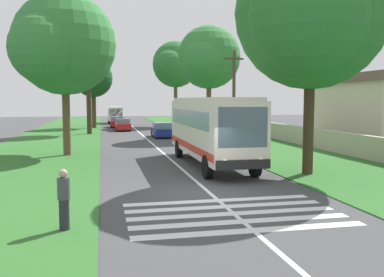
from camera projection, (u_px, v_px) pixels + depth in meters
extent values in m
plane|color=#424244|center=(210.00, 193.00, 16.50)|extent=(160.00, 160.00, 0.00)
cube|color=#2D6628|center=(41.00, 152.00, 29.41)|extent=(120.00, 8.00, 0.04)
cube|color=#2D6628|center=(264.00, 146.00, 32.81)|extent=(120.00, 8.00, 0.04)
cube|color=silver|center=(159.00, 149.00, 31.11)|extent=(110.00, 0.16, 0.01)
cube|color=silver|center=(211.00, 127.00, 23.35)|extent=(11.00, 2.50, 2.90)
cube|color=slate|center=(209.00, 118.00, 23.59)|extent=(9.68, 2.54, 0.85)
cube|color=slate|center=(243.00, 127.00, 18.00)|extent=(0.08, 2.20, 1.74)
cube|color=red|center=(211.00, 145.00, 23.44)|extent=(10.78, 2.53, 0.36)
cube|color=silver|center=(211.00, 99.00, 23.21)|extent=(10.56, 2.30, 0.18)
cube|color=black|center=(243.00, 165.00, 18.02)|extent=(0.16, 2.40, 0.40)
sphere|color=#F2EDCC|center=(225.00, 162.00, 17.90)|extent=(0.24, 0.24, 0.24)
sphere|color=#F2EDCC|center=(261.00, 161.00, 18.24)|extent=(0.24, 0.24, 0.24)
cylinder|color=black|center=(207.00, 167.00, 19.45)|extent=(1.10, 0.32, 1.10)
cylinder|color=black|center=(179.00, 149.00, 26.66)|extent=(1.10, 0.32, 1.10)
cylinder|color=black|center=(255.00, 165.00, 19.93)|extent=(1.10, 0.32, 1.10)
cylinder|color=black|center=(214.00, 148.00, 27.14)|extent=(1.10, 0.32, 1.10)
cube|color=silver|center=(253.00, 230.00, 11.76)|extent=(0.45, 6.80, 0.01)
cube|color=silver|center=(243.00, 221.00, 12.64)|extent=(0.45, 6.80, 0.01)
cube|color=silver|center=(234.00, 213.00, 13.52)|extent=(0.45, 6.80, 0.01)
cube|color=silver|center=(226.00, 207.00, 14.39)|extent=(0.45, 6.80, 0.01)
cube|color=silver|center=(218.00, 200.00, 15.27)|extent=(0.45, 6.80, 0.01)
cube|color=navy|center=(162.00, 132.00, 41.14)|extent=(4.30, 1.75, 0.70)
cube|color=slate|center=(162.00, 125.00, 40.98)|extent=(2.00, 1.61, 0.55)
cylinder|color=black|center=(156.00, 135.00, 39.68)|extent=(0.64, 0.22, 0.64)
cylinder|color=black|center=(153.00, 133.00, 42.31)|extent=(0.64, 0.22, 0.64)
cylinder|color=black|center=(172.00, 135.00, 40.00)|extent=(0.64, 0.22, 0.64)
cylinder|color=black|center=(168.00, 133.00, 42.63)|extent=(0.64, 0.22, 0.64)
cube|color=#B21E1E|center=(123.00, 126.00, 50.14)|extent=(4.30, 1.75, 0.70)
cube|color=slate|center=(123.00, 121.00, 49.99)|extent=(2.00, 1.61, 0.55)
cylinder|color=black|center=(117.00, 129.00, 48.68)|extent=(0.64, 0.22, 0.64)
cylinder|color=black|center=(116.00, 127.00, 51.31)|extent=(0.64, 0.22, 0.64)
cylinder|color=black|center=(130.00, 128.00, 49.01)|extent=(0.64, 0.22, 0.64)
cylinder|color=black|center=(129.00, 127.00, 51.64)|extent=(0.64, 0.22, 0.64)
cube|color=#B21E1E|center=(117.00, 123.00, 56.20)|extent=(4.30, 1.75, 0.70)
cube|color=slate|center=(117.00, 119.00, 56.05)|extent=(2.00, 1.61, 0.55)
cylinder|color=black|center=(111.00, 125.00, 54.74)|extent=(0.64, 0.22, 0.64)
cylinder|color=black|center=(111.00, 124.00, 57.37)|extent=(0.64, 0.22, 0.64)
cylinder|color=black|center=(124.00, 125.00, 55.07)|extent=(0.64, 0.22, 0.64)
cylinder|color=black|center=(123.00, 124.00, 57.70)|extent=(0.64, 0.22, 0.64)
cube|color=silver|center=(115.00, 114.00, 65.62)|extent=(6.00, 2.10, 2.10)
cube|color=slate|center=(115.00, 111.00, 65.78)|extent=(5.04, 2.13, 0.70)
cube|color=slate|center=(116.00, 113.00, 62.71)|extent=(0.06, 1.76, 1.18)
cylinder|color=black|center=(109.00, 121.00, 63.67)|extent=(0.76, 0.24, 0.76)
cylinder|color=black|center=(109.00, 120.00, 67.38)|extent=(0.76, 0.24, 0.76)
cylinder|color=black|center=(122.00, 121.00, 64.07)|extent=(0.76, 0.24, 0.76)
cylinder|color=black|center=(121.00, 120.00, 67.77)|extent=(0.76, 0.24, 0.76)
cylinder|color=#3D2D1E|center=(89.00, 104.00, 44.47)|extent=(0.50, 0.50, 6.38)
sphere|color=#1E5623|center=(88.00, 60.00, 44.06)|extent=(4.80, 4.80, 4.80)
sphere|color=#1E5623|center=(88.00, 65.00, 45.50)|extent=(3.03, 3.03, 3.03)
sphere|color=#1E5623|center=(80.00, 62.00, 42.77)|extent=(3.51, 3.51, 3.51)
cylinder|color=#4C3826|center=(94.00, 108.00, 54.28)|extent=(0.55, 0.55, 5.00)
sphere|color=#19471E|center=(93.00, 78.00, 53.94)|extent=(4.87, 4.87, 4.87)
sphere|color=#19471E|center=(94.00, 81.00, 55.39)|extent=(3.27, 3.27, 3.27)
sphere|color=#19471E|center=(87.00, 81.00, 52.63)|extent=(3.37, 3.37, 3.37)
cylinder|color=brown|center=(66.00, 114.00, 27.35)|extent=(0.48, 0.48, 5.33)
sphere|color=#337A38|center=(64.00, 44.00, 26.94)|extent=(6.50, 6.50, 6.50)
sphere|color=#337A38|center=(67.00, 55.00, 28.89)|extent=(4.62, 4.62, 4.62)
sphere|color=#337A38|center=(45.00, 48.00, 25.20)|extent=(4.29, 4.29, 4.29)
cylinder|color=#3D2D1E|center=(309.00, 115.00, 20.36)|extent=(0.50, 0.50, 5.67)
sphere|color=#286B2D|center=(311.00, 13.00, 19.93)|extent=(7.19, 7.19, 7.19)
sphere|color=#286B2D|center=(291.00, 32.00, 22.08)|extent=(4.37, 4.37, 4.37)
sphere|color=#286B2D|center=(308.00, 16.00, 18.00)|extent=(5.10, 5.10, 5.10)
cylinder|color=brown|center=(176.00, 102.00, 58.42)|extent=(0.49, 0.49, 6.69)
sphere|color=#286B2D|center=(176.00, 64.00, 57.96)|extent=(6.29, 6.29, 6.29)
sphere|color=#286B2D|center=(173.00, 69.00, 59.85)|extent=(3.49, 3.49, 3.49)
sphere|color=#286B2D|center=(171.00, 67.00, 56.28)|extent=(4.57, 4.57, 4.57)
cylinder|color=brown|center=(209.00, 106.00, 40.55)|extent=(0.46, 0.46, 5.95)
sphere|color=#337A38|center=(209.00, 57.00, 40.13)|extent=(5.96, 5.96, 5.96)
sphere|color=#337A38|center=(204.00, 64.00, 41.92)|extent=(3.66, 3.66, 3.66)
sphere|color=#337A38|center=(203.00, 60.00, 38.54)|extent=(3.80, 3.80, 3.80)
cylinder|color=#473828|center=(234.00, 100.00, 31.25)|extent=(0.24, 0.24, 7.16)
cube|color=#3D3326|center=(234.00, 59.00, 30.98)|extent=(0.12, 1.40, 0.12)
cube|color=#B2A893|center=(279.00, 132.00, 38.32)|extent=(70.00, 0.40, 1.44)
cylinder|color=#26262D|center=(64.00, 214.00, 11.68)|extent=(0.28, 0.28, 0.85)
cylinder|color=#3F3F47|center=(64.00, 189.00, 11.61)|extent=(0.34, 0.34, 0.60)
sphere|color=tan|center=(63.00, 173.00, 11.57)|extent=(0.24, 0.24, 0.24)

